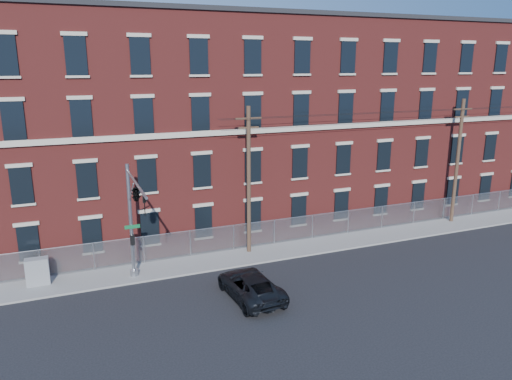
{
  "coord_description": "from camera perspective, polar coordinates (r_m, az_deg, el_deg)",
  "views": [
    {
      "loc": [
        -9.41,
        -23.98,
        12.73
      ],
      "look_at": [
        1.88,
        4.0,
        4.91
      ],
      "focal_mm": 34.17,
      "sensor_mm": 36.0,
      "label": 1
    }
  ],
  "objects": [
    {
      "name": "utility_cabinet",
      "position": [
        31.68,
        -24.21,
        -8.7
      ],
      "size": [
        1.3,
        0.65,
        1.62
      ],
      "primitive_type": "cube",
      "rotation": [
        0.0,
        0.0,
        -0.0
      ],
      "color": "slate",
      "rests_on": "sidewalk"
    },
    {
      "name": "ground",
      "position": [
        28.74,
        -0.5,
        -11.77
      ],
      "size": [
        140.0,
        140.0,
        0.0
      ],
      "primitive_type": "plane",
      "color": "black",
      "rests_on": "ground"
    },
    {
      "name": "sidewalk",
      "position": [
        38.2,
        13.7,
        -5.28
      ],
      "size": [
        65.0,
        3.0,
        0.12
      ],
      "primitive_type": "cube",
      "color": "gray",
      "rests_on": "ground"
    },
    {
      "name": "traffic_signal_mast",
      "position": [
        27.39,
        -14.01,
        -1.47
      ],
      "size": [
        0.9,
        6.75,
        7.0
      ],
      "color": "#9EA0A5",
      "rests_on": "ground"
    },
    {
      "name": "chain_link_fence",
      "position": [
        38.88,
        12.68,
        -3.32
      ],
      "size": [
        59.06,
        0.06,
        1.85
      ],
      "color": "#A5A8AD",
      "rests_on": "ground"
    },
    {
      "name": "utility_pole_near",
      "position": [
        32.56,
        -0.86,
        1.4
      ],
      "size": [
        1.8,
        0.28,
        10.0
      ],
      "color": "#4B3425",
      "rests_on": "ground"
    },
    {
      "name": "overhead_wires",
      "position": [
        41.87,
        23.03,
        8.44
      ],
      "size": [
        40.0,
        0.62,
        0.62
      ],
      "color": "black",
      "rests_on": "ground"
    },
    {
      "name": "pickup_truck",
      "position": [
        27.74,
        -0.67,
        -11.11
      ],
      "size": [
        2.76,
        5.4,
        1.46
      ],
      "primitive_type": "imported",
      "rotation": [
        0.0,
        0.0,
        3.21
      ],
      "color": "black",
      "rests_on": "ground"
    },
    {
      "name": "mill_building",
      "position": [
        43.78,
        7.52,
        8.39
      ],
      "size": [
        55.3,
        14.32,
        16.3
      ],
      "color": "maroon",
      "rests_on": "ground"
    },
    {
      "name": "utility_pole_mid",
      "position": [
        42.36,
        22.53,
        3.36
      ],
      "size": [
        1.8,
        0.28,
        10.0
      ],
      "color": "#4B3425",
      "rests_on": "ground"
    }
  ]
}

